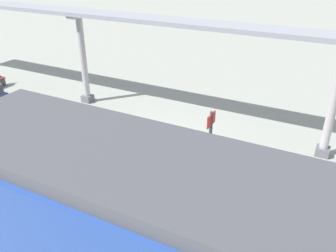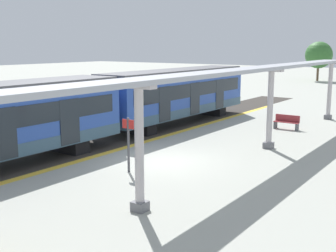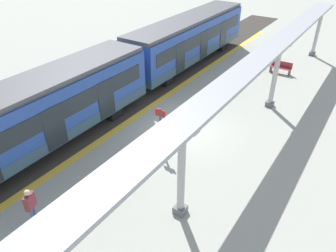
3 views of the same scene
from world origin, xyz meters
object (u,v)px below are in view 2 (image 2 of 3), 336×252
Objects in this scene: canopy_pillar_third at (270,109)px; canopy_pillar_fourth at (330,91)px; train_far_carriage at (178,95)px; canopy_pillar_second at (139,148)px; bench_near_end at (287,122)px; platform_info_sign at (128,140)px.

canopy_pillar_fourth is at bearing 90.00° from canopy_pillar_third.
canopy_pillar_second is (7.65, -13.44, 0.13)m from train_far_carriage.
platform_info_sign reaches higher than bench_near_end.
canopy_pillar_fourth reaches higher than platform_info_sign.
train_far_carriage is at bearing -163.51° from bench_near_end.
canopy_pillar_third is 1.00× the size of canopy_pillar_fourth.
canopy_pillar_fourth is 1.76× the size of platform_info_sign.
canopy_pillar_second is 4.26m from platform_info_sign.
canopy_pillar_second is 2.58× the size of bench_near_end.
bench_near_end is 0.68× the size of platform_info_sign.
canopy_pillar_third reaches higher than bench_near_end.
canopy_pillar_fourth is (0.00, 10.47, 0.00)m from canopy_pillar_third.
train_far_carriage is at bearing 156.35° from canopy_pillar_third.
canopy_pillar_fourth is (7.65, 7.12, 0.13)m from train_far_carriage.
canopy_pillar_second is at bearing -90.00° from canopy_pillar_third.
canopy_pillar_fourth reaches higher than train_far_carriage.
bench_near_end is (-1.03, 5.31, -1.52)m from canopy_pillar_third.
train_far_carriage is 7.04m from bench_near_end.
canopy_pillar_second reaches higher than train_far_carriage.
train_far_carriage is 8.35m from canopy_pillar_third.
canopy_pillar_third is 1.76× the size of platform_info_sign.
canopy_pillar_fourth is at bearing 78.68° from bench_near_end.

